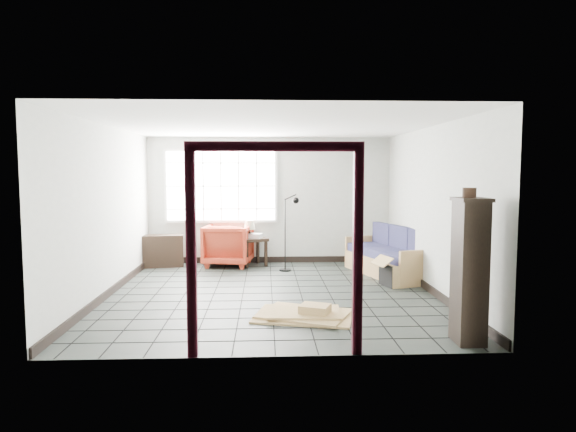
{
  "coord_description": "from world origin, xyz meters",
  "views": [
    {
      "loc": [
        -0.1,
        -7.88,
        1.9
      ],
      "look_at": [
        0.27,
        0.3,
        1.19
      ],
      "focal_mm": 32.0,
      "sensor_mm": 36.0,
      "label": 1
    }
  ],
  "objects_px": {
    "side_table": "(252,243)",
    "tall_shelf": "(469,270)",
    "armchair": "(228,243)",
    "futon_sofa": "(391,258)"
  },
  "relations": [
    {
      "from": "side_table",
      "to": "tall_shelf",
      "type": "height_order",
      "value": "tall_shelf"
    },
    {
      "from": "futon_sofa",
      "to": "side_table",
      "type": "distance_m",
      "value": 2.79
    },
    {
      "from": "futon_sofa",
      "to": "tall_shelf",
      "type": "xyz_separation_m",
      "value": [
        -0.06,
        -3.72,
        0.5
      ]
    },
    {
      "from": "side_table",
      "to": "armchair",
      "type": "bearing_deg",
      "value": -180.0
    },
    {
      "from": "side_table",
      "to": "tall_shelf",
      "type": "xyz_separation_m",
      "value": [
        2.51,
        -4.8,
        0.36
      ]
    },
    {
      "from": "armchair",
      "to": "side_table",
      "type": "height_order",
      "value": "armchair"
    },
    {
      "from": "futon_sofa",
      "to": "side_table",
      "type": "xyz_separation_m",
      "value": [
        -2.57,
        1.08,
        0.14
      ]
    },
    {
      "from": "armchair",
      "to": "tall_shelf",
      "type": "distance_m",
      "value": 5.67
    },
    {
      "from": "futon_sofa",
      "to": "side_table",
      "type": "relative_size",
      "value": 3.18
    },
    {
      "from": "armchair",
      "to": "futon_sofa",
      "type": "bearing_deg",
      "value": 169.46
    }
  ]
}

